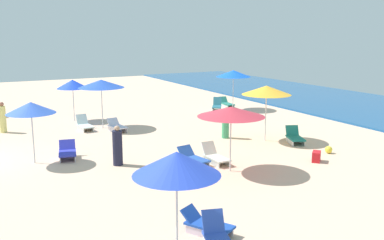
% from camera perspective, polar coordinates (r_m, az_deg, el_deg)
% --- Properties ---
extents(umbrella_0, '(1.89, 1.89, 2.45)m').
position_cam_1_polar(umbrella_0, '(18.03, -20.27, 1.51)').
color(umbrella_0, silver).
rests_on(umbrella_0, ground_plane).
extents(lounge_chair_0_0, '(1.36, 0.90, 0.69)m').
position_cam_1_polar(lounge_chair_0_0, '(18.64, -15.93, -4.06)').
color(lounge_chair_0_0, silver).
rests_on(lounge_chair_0_0, ground_plane).
extents(umbrella_1, '(2.32, 2.32, 2.64)m').
position_cam_1_polar(umbrella_1, '(20.79, 9.69, 3.85)').
color(umbrella_1, silver).
rests_on(umbrella_1, ground_plane).
extents(lounge_chair_1_0, '(1.40, 1.05, 0.75)m').
position_cam_1_polar(lounge_chair_1_0, '(20.99, 13.25, -2.21)').
color(lounge_chair_1_0, silver).
rests_on(lounge_chair_1_0, ground_plane).
extents(umbrella_2, '(2.30, 2.30, 2.63)m').
position_cam_1_polar(umbrella_2, '(29.22, 5.42, 6.05)').
color(umbrella_2, silver).
rests_on(umbrella_2, ground_plane).
extents(lounge_chair_2_0, '(1.45, 1.23, 0.82)m').
position_cam_1_polar(lounge_chair_2_0, '(29.01, 3.27, 1.83)').
color(lounge_chair_2_0, silver).
rests_on(lounge_chair_2_0, ground_plane).
extents(lounge_chair_2_1, '(1.50, 0.69, 0.64)m').
position_cam_1_polar(lounge_chair_2_1, '(30.48, 4.53, 2.16)').
color(lounge_chair_2_1, silver).
rests_on(lounge_chair_2_1, ground_plane).
extents(umbrella_3, '(2.01, 2.01, 2.50)m').
position_cam_1_polar(umbrella_3, '(9.79, -2.03, -5.69)').
color(umbrella_3, silver).
rests_on(umbrella_3, ground_plane).
extents(lounge_chair_3_1, '(1.47, 1.15, 0.60)m').
position_cam_1_polar(lounge_chair_3_1, '(11.55, 1.88, -13.47)').
color(lounge_chair_3_1, silver).
rests_on(lounge_chair_3_1, ground_plane).
extents(umbrella_4, '(1.82, 1.82, 2.41)m').
position_cam_1_polar(umbrella_4, '(26.19, -15.31, 4.53)').
color(umbrella_4, silver).
rests_on(umbrella_4, ground_plane).
extents(umbrella_5, '(2.48, 2.48, 2.44)m').
position_cam_1_polar(umbrella_5, '(15.97, 5.11, 1.09)').
color(umbrella_5, silver).
rests_on(umbrella_5, ground_plane).
extents(lounge_chair_5_0, '(1.48, 0.89, 0.62)m').
position_cam_1_polar(lounge_chair_5_0, '(17.25, 0.10, -5.00)').
color(lounge_chair_5_0, silver).
rests_on(lounge_chair_5_0, ground_plane).
extents(lounge_chair_5_1, '(1.41, 0.62, 0.74)m').
position_cam_1_polar(lounge_chair_5_1, '(17.40, 3.03, -4.78)').
color(lounge_chair_5_1, silver).
rests_on(lounge_chair_5_1, ground_plane).
extents(umbrella_6, '(2.46, 2.46, 2.62)m').
position_cam_1_polar(umbrella_6, '(23.79, -11.76, 4.66)').
color(umbrella_6, silver).
rests_on(umbrella_6, ground_plane).
extents(lounge_chair_6_0, '(1.34, 0.70, 0.78)m').
position_cam_1_polar(lounge_chair_6_0, '(23.80, -13.84, -0.65)').
color(lounge_chair_6_0, silver).
rests_on(lounge_chair_6_0, ground_plane).
extents(lounge_chair_6_1, '(1.35, 0.81, 0.64)m').
position_cam_1_polar(lounge_chair_6_1, '(23.12, -9.77, -0.84)').
color(lounge_chair_6_1, silver).
rests_on(lounge_chair_6_1, ground_plane).
extents(beachgoer_0, '(0.44, 0.44, 1.57)m').
position_cam_1_polar(beachgoer_0, '(17.21, -9.69, -3.50)').
color(beachgoer_0, '#1D1F34').
rests_on(beachgoer_0, ground_plane).
extents(beachgoer_1, '(0.46, 0.46, 1.57)m').
position_cam_1_polar(beachgoer_1, '(21.37, 4.38, -0.43)').
color(beachgoer_1, '#42A169').
rests_on(beachgoer_1, ground_plane).
extents(beachgoer_2, '(0.35, 0.35, 1.60)m').
position_cam_1_polar(beachgoer_2, '(24.52, -23.46, 0.22)').
color(beachgoer_2, '#E2D879').
rests_on(beachgoer_2, ground_plane).
extents(cooler_box_0, '(0.56, 0.41, 0.43)m').
position_cam_1_polar(cooler_box_0, '(29.12, -23.61, 0.77)').
color(cooler_box_0, silver).
rests_on(cooler_box_0, ground_plane).
extents(beach_ball_1, '(0.31, 0.31, 0.31)m').
position_cam_1_polar(beach_ball_1, '(19.64, 17.39, -3.71)').
color(beach_ball_1, yellow).
rests_on(beach_ball_1, ground_plane).
extents(cooler_box_2, '(0.59, 0.60, 0.41)m').
position_cam_1_polar(cooler_box_2, '(18.25, 15.91, -4.61)').
color(cooler_box_2, red).
rests_on(cooler_box_2, ground_plane).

